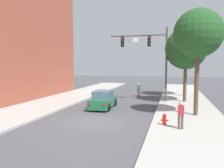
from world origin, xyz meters
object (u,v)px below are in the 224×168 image
(street_tree_second, at_px, (186,49))
(street_tree_third, at_px, (186,46))
(street_tree_nearest, at_px, (198,34))
(pedestrian_crossing_road, at_px, (139,89))
(traffic_signal_mast, at_px, (150,51))
(car_lead_green, at_px, (103,100))
(fire_hydrant, at_px, (164,119))
(pedestrian_sidewalk_right_walker, at_px, (181,114))

(street_tree_second, xyz_separation_m, street_tree_third, (0.18, 4.53, 0.68))
(street_tree_nearest, bearing_deg, pedestrian_crossing_road, 120.68)
(traffic_signal_mast, xyz_separation_m, car_lead_green, (-3.72, -4.30, -4.59))
(traffic_signal_mast, relative_size, fire_hydrant, 10.42)
(car_lead_green, height_order, street_tree_second, street_tree_second)
(car_lead_green, height_order, fire_hydrant, car_lead_green)
(traffic_signal_mast, xyz_separation_m, street_tree_third, (3.72, 5.06, 0.89))
(traffic_signal_mast, xyz_separation_m, pedestrian_sidewalk_right_walker, (2.84, -9.88, -4.25))
(pedestrian_sidewalk_right_walker, bearing_deg, street_tree_third, 86.65)
(fire_hydrant, relative_size, street_tree_third, 0.09)
(traffic_signal_mast, bearing_deg, street_tree_nearest, -54.91)
(fire_hydrant, distance_m, street_tree_second, 11.10)
(fire_hydrant, bearing_deg, pedestrian_crossing_road, 105.36)
(traffic_signal_mast, xyz_separation_m, street_tree_second, (3.54, 0.53, 0.20))
(pedestrian_crossing_road, bearing_deg, street_tree_third, 10.95)
(street_tree_second, height_order, street_tree_third, street_tree_third)
(pedestrian_crossing_road, bearing_deg, street_tree_nearest, -59.32)
(pedestrian_sidewalk_right_walker, bearing_deg, car_lead_green, 139.61)
(street_tree_third, bearing_deg, pedestrian_sidewalk_right_walker, -93.35)
(pedestrian_crossing_road, distance_m, street_tree_nearest, 12.53)
(car_lead_green, distance_m, pedestrian_crossing_road, 8.53)
(car_lead_green, xyz_separation_m, street_tree_nearest, (7.77, -1.47, 5.46))
(car_lead_green, distance_m, fire_hydrant, 7.48)
(pedestrian_sidewalk_right_walker, bearing_deg, fire_hydrant, 146.05)
(pedestrian_crossing_road, bearing_deg, fire_hydrant, -74.64)
(traffic_signal_mast, height_order, street_tree_nearest, street_tree_nearest)
(fire_hydrant, bearing_deg, street_tree_third, 82.72)
(car_lead_green, bearing_deg, street_tree_nearest, -10.72)
(fire_hydrant, distance_m, street_tree_third, 15.50)
(car_lead_green, distance_m, street_tree_second, 9.95)
(pedestrian_crossing_road, height_order, street_tree_second, street_tree_second)
(street_tree_nearest, relative_size, street_tree_third, 0.97)
(pedestrian_sidewalk_right_walker, distance_m, street_tree_nearest, 6.68)
(traffic_signal_mast, height_order, pedestrian_crossing_road, traffic_signal_mast)
(street_tree_nearest, xyz_separation_m, street_tree_third, (-0.33, 10.83, 0.01))
(fire_hydrant, bearing_deg, street_tree_second, 80.43)
(street_tree_nearest, bearing_deg, pedestrian_sidewalk_right_walker, -106.35)
(street_tree_nearest, relative_size, street_tree_second, 1.05)
(street_tree_nearest, bearing_deg, car_lead_green, 169.28)
(pedestrian_crossing_road, bearing_deg, car_lead_green, -103.37)
(traffic_signal_mast, xyz_separation_m, fire_hydrant, (1.89, -9.24, -4.81))
(street_tree_second, bearing_deg, pedestrian_sidewalk_right_walker, -93.82)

